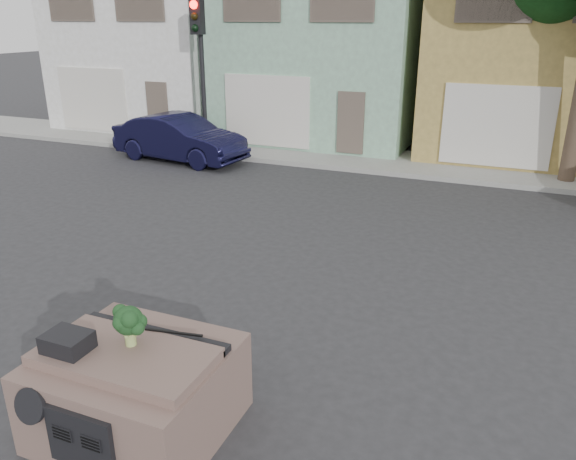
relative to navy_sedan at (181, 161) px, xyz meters
The scene contains 11 objects.
ground_plane 10.65m from the navy_sedan, 50.98° to the right, with size 120.00×120.00×0.00m, color #303033.
sidewalk 7.07m from the navy_sedan, 18.35° to the left, with size 40.00×3.00×0.15m, color gray.
townhouse_white 8.45m from the navy_sedan, 124.60° to the left, with size 7.20×8.20×7.55m, color white.
townhouse_mint 7.95m from the navy_sedan, 62.75° to the left, with size 7.20×8.20×7.55m, color #87B598.
townhouse_tan 12.95m from the navy_sedan, 30.17° to the left, with size 7.20×8.20×7.55m, color #A98F49.
navy_sedan is the anchor object (origin of this frame).
traffic_signal 2.84m from the navy_sedan, 80.47° to the left, with size 0.40×0.40×5.10m, color black.
car_dashboard 13.13m from the navy_sedan, 59.26° to the right, with size 2.00×1.80×1.12m, color brown.
instrument_hump 13.20m from the navy_sedan, 62.22° to the right, with size 0.48×0.38×0.20m, color black.
wiper_arm 12.99m from the navy_sedan, 57.34° to the right, with size 0.70×0.03×0.02m, color black.
broccoli 13.18m from the navy_sedan, 59.34° to the right, with size 0.39×0.39×0.48m, color #143216.
Camera 1 is at (3.62, -7.25, 4.50)m, focal length 35.00 mm.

